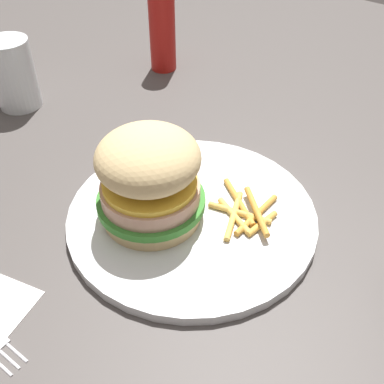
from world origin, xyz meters
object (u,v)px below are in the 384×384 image
(plate, at_px, (192,216))
(sandwich, at_px, (149,178))
(fries_pile, at_px, (245,213))
(ketchup_bottle, at_px, (162,31))
(drink_glass, at_px, (15,78))

(plate, height_order, sandwich, sandwich)
(plate, distance_m, fries_pile, 0.06)
(plate, relative_size, sandwich, 2.37)
(fries_pile, relative_size, ketchup_bottle, 0.71)
(sandwich, height_order, fries_pile, sandwich)
(fries_pile, height_order, drink_glass, drink_glass)
(sandwich, xyz_separation_m, fries_pile, (0.08, 0.06, -0.05))
(sandwich, bearing_deg, drink_glass, 167.39)
(fries_pile, distance_m, drink_glass, 0.42)
(plate, height_order, ketchup_bottle, ketchup_bottle)
(plate, distance_m, sandwich, 0.08)
(sandwich, distance_m, drink_glass, 0.34)
(sandwich, bearing_deg, ketchup_bottle, 127.78)
(ketchup_bottle, bearing_deg, drink_glass, -112.87)
(ketchup_bottle, bearing_deg, sandwich, -52.22)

